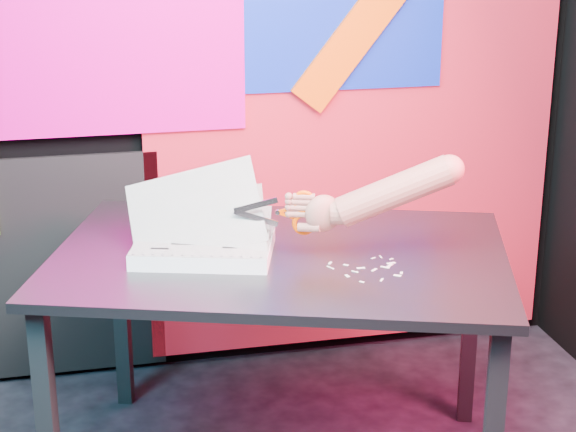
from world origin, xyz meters
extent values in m
cube|color=black|center=(0.00, 1.50, 1.35)|extent=(3.00, 0.01, 2.70)
cube|color=red|center=(0.65, 1.47, 0.85)|extent=(1.60, 0.02, 1.60)
cube|color=#F60194|center=(-0.25, 1.45, 1.35)|extent=(0.95, 0.02, 0.80)
cube|color=black|center=(-0.51, 0.49, 0.36)|extent=(0.06, 0.06, 0.72)
cube|color=black|center=(-0.27, 1.23, 0.36)|extent=(0.06, 0.06, 0.72)
cube|color=black|center=(0.89, 0.84, 0.36)|extent=(0.06, 0.06, 0.72)
cube|color=#2C2C2C|center=(0.19, 0.67, 0.73)|extent=(1.56, 1.27, 0.03)
cube|color=white|center=(-0.04, 0.70, 0.77)|extent=(0.46, 0.39, 0.05)
cube|color=white|center=(-0.04, 0.70, 0.80)|extent=(0.46, 0.39, 0.00)
cube|color=white|center=(-0.04, 0.70, 0.80)|extent=(0.44, 0.38, 0.12)
cube|color=white|center=(-0.05, 0.71, 0.83)|extent=(0.41, 0.34, 0.21)
cube|color=white|center=(-0.06, 0.73, 0.87)|extent=(0.39, 0.27, 0.30)
cylinder|color=#27262B|center=(-0.25, 0.62, 0.80)|extent=(0.01, 0.01, 0.00)
cylinder|color=#27262B|center=(-0.22, 0.61, 0.80)|extent=(0.01, 0.01, 0.00)
cylinder|color=#27262B|center=(-0.19, 0.60, 0.80)|extent=(0.01, 0.01, 0.00)
cylinder|color=#27262B|center=(-0.17, 0.59, 0.80)|extent=(0.01, 0.01, 0.00)
cylinder|color=#27262B|center=(-0.14, 0.59, 0.80)|extent=(0.01, 0.01, 0.00)
cylinder|color=#27262B|center=(-0.11, 0.58, 0.80)|extent=(0.01, 0.01, 0.00)
cylinder|color=#27262B|center=(-0.09, 0.57, 0.80)|extent=(0.01, 0.01, 0.00)
cylinder|color=#27262B|center=(-0.06, 0.56, 0.80)|extent=(0.01, 0.01, 0.00)
cylinder|color=#27262B|center=(-0.03, 0.56, 0.80)|extent=(0.01, 0.01, 0.00)
cylinder|color=#27262B|center=(-0.01, 0.55, 0.80)|extent=(0.01, 0.01, 0.00)
cylinder|color=#27262B|center=(0.02, 0.54, 0.80)|extent=(0.01, 0.01, 0.00)
cylinder|color=#27262B|center=(0.05, 0.53, 0.80)|extent=(0.01, 0.01, 0.00)
cylinder|color=#27262B|center=(0.07, 0.52, 0.80)|extent=(0.01, 0.01, 0.00)
cylinder|color=#27262B|center=(0.10, 0.52, 0.80)|extent=(0.01, 0.01, 0.00)
cylinder|color=#27262B|center=(-0.17, 0.88, 0.80)|extent=(0.01, 0.01, 0.00)
cylinder|color=#27262B|center=(-0.14, 0.87, 0.80)|extent=(0.01, 0.01, 0.00)
cylinder|color=#27262B|center=(-0.12, 0.86, 0.80)|extent=(0.01, 0.01, 0.00)
cylinder|color=#27262B|center=(-0.09, 0.85, 0.80)|extent=(0.01, 0.01, 0.00)
cylinder|color=#27262B|center=(-0.06, 0.84, 0.80)|extent=(0.01, 0.01, 0.00)
cylinder|color=#27262B|center=(-0.04, 0.84, 0.80)|extent=(0.01, 0.01, 0.00)
cylinder|color=#27262B|center=(-0.01, 0.83, 0.80)|extent=(0.01, 0.01, 0.00)
cylinder|color=#27262B|center=(0.02, 0.82, 0.80)|extent=(0.01, 0.01, 0.00)
cylinder|color=#27262B|center=(0.04, 0.81, 0.80)|extent=(0.01, 0.01, 0.00)
cylinder|color=#27262B|center=(0.07, 0.81, 0.80)|extent=(0.01, 0.01, 0.00)
cylinder|color=#27262B|center=(0.10, 0.80, 0.80)|extent=(0.01, 0.01, 0.00)
cylinder|color=#27262B|center=(0.12, 0.79, 0.80)|extent=(0.01, 0.01, 0.00)
cylinder|color=#27262B|center=(0.15, 0.78, 0.80)|extent=(0.01, 0.01, 0.00)
cylinder|color=#27262B|center=(0.18, 0.77, 0.80)|extent=(0.01, 0.01, 0.00)
cube|color=black|center=(-0.11, 0.77, 0.80)|extent=(0.07, 0.03, 0.00)
cube|color=black|center=(-0.01, 0.72, 0.80)|extent=(0.05, 0.03, 0.00)
cube|color=black|center=(-0.09, 0.67, 0.80)|extent=(0.09, 0.04, 0.00)
cube|color=black|center=(0.03, 0.61, 0.80)|extent=(0.04, 0.02, 0.00)
cube|color=black|center=(-0.17, 0.65, 0.80)|extent=(0.05, 0.03, 0.00)
cube|color=black|center=(0.04, 0.76, 0.80)|extent=(0.06, 0.03, 0.00)
cube|color=silver|center=(0.11, 0.64, 0.91)|extent=(0.13, 0.04, 0.05)
cube|color=silver|center=(0.11, 0.64, 0.87)|extent=(0.13, 0.04, 0.05)
cylinder|color=silver|center=(0.17, 0.63, 0.89)|extent=(0.02, 0.02, 0.01)
cube|color=#E84400|center=(0.19, 0.62, 0.88)|extent=(0.05, 0.02, 0.02)
cube|color=#E84400|center=(0.19, 0.62, 0.90)|extent=(0.05, 0.02, 0.02)
torus|color=#E84400|center=(0.24, 0.60, 0.92)|extent=(0.07, 0.03, 0.07)
torus|color=#E84400|center=(0.24, 0.60, 0.86)|extent=(0.07, 0.03, 0.07)
ellipsoid|color=#9C5242|center=(0.30, 0.59, 0.89)|extent=(0.11, 0.06, 0.11)
cylinder|color=#9C5242|center=(0.24, 0.60, 0.89)|extent=(0.08, 0.04, 0.02)
cylinder|color=#9C5242|center=(0.24, 0.60, 0.91)|extent=(0.08, 0.04, 0.02)
cylinder|color=#9C5242|center=(0.24, 0.60, 0.92)|extent=(0.07, 0.04, 0.02)
cylinder|color=#9C5242|center=(0.24, 0.60, 0.94)|extent=(0.07, 0.04, 0.02)
cylinder|color=#9C5242|center=(0.26, 0.58, 0.85)|extent=(0.07, 0.06, 0.03)
cylinder|color=#9C5242|center=(0.35, 0.57, 0.90)|extent=(0.08, 0.09, 0.07)
cylinder|color=#9C5242|center=(0.49, 0.53, 0.96)|extent=(0.35, 0.19, 0.22)
sphere|color=#9C5242|center=(0.63, 0.48, 1.03)|extent=(0.08, 0.08, 0.08)
cube|color=beige|center=(0.49, 0.54, 0.75)|extent=(0.01, 0.01, 0.00)
cube|color=beige|center=(0.47, 0.42, 0.75)|extent=(0.02, 0.02, 0.00)
cube|color=beige|center=(0.31, 0.55, 0.75)|extent=(0.02, 0.02, 0.00)
cube|color=beige|center=(0.36, 0.47, 0.75)|extent=(0.02, 0.02, 0.00)
cube|color=beige|center=(0.42, 0.47, 0.75)|extent=(0.02, 0.02, 0.00)
cube|color=beige|center=(0.47, 0.57, 0.75)|extent=(0.00, 0.02, 0.00)
cube|color=beige|center=(0.48, 0.51, 0.75)|extent=(0.03, 0.02, 0.00)
cube|color=beige|center=(0.46, 0.49, 0.75)|extent=(0.03, 0.02, 0.00)
cube|color=beige|center=(0.49, 0.43, 0.75)|extent=(0.01, 0.02, 0.00)
cube|color=beige|center=(0.30, 0.52, 0.75)|extent=(0.02, 0.03, 0.00)
cube|color=beige|center=(0.35, 0.53, 0.75)|extent=(0.02, 0.02, 0.00)
cube|color=beige|center=(0.42, 0.40, 0.75)|extent=(0.02, 0.02, 0.00)
cube|color=beige|center=(0.47, 0.50, 0.75)|extent=(0.03, 0.03, 0.00)
cube|color=beige|center=(0.39, 0.49, 0.75)|extent=(0.02, 0.01, 0.00)
cube|color=beige|center=(0.36, 0.39, 0.75)|extent=(0.02, 0.02, 0.00)
cube|color=beige|center=(0.45, 0.56, 0.75)|extent=(0.02, 0.01, 0.00)
cube|color=beige|center=(0.33, 0.44, 0.75)|extent=(0.01, 0.02, 0.00)
camera|label=1|loc=(-0.37, -1.95, 1.76)|focal=60.00mm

